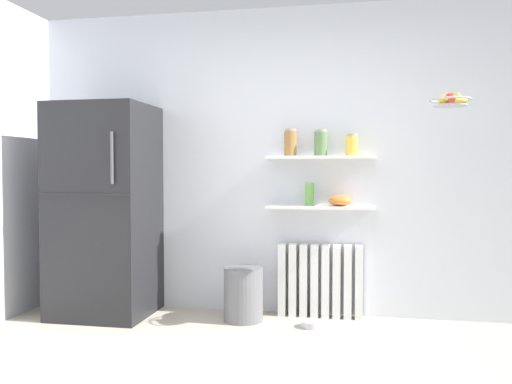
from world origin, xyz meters
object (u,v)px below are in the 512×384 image
pet_food_bowl (312,324)px  hanging_fruit_basket (451,100)px  refrigerator (105,210)px  storage_jar_2 (351,145)px  storage_jar_1 (321,143)px  vase (310,194)px  trash_bin (243,294)px  radiator (320,281)px  shelf_bowl (340,201)px  storage_jar_0 (290,143)px

pet_food_bowl → hanging_fruit_basket: bearing=-9.1°
refrigerator → storage_jar_2: refrigerator is taller
storage_jar_1 → hanging_fruit_basket: hanging_fruit_basket is taller
vase → storage_jar_2: bearing=0.0°
pet_food_bowl → hanging_fruit_basket: size_ratio=0.60×
refrigerator → storage_jar_1: 1.89m
vase → trash_bin: vase is taller
refrigerator → radiator: 1.90m
refrigerator → hanging_fruit_basket: refrigerator is taller
storage_jar_2 → trash_bin: storage_jar_2 is taller
storage_jar_2 → pet_food_bowl: bearing=-134.9°
refrigerator → shelf_bowl: (1.95, 0.24, 0.09)m
storage_jar_0 → trash_bin: 1.30m
storage_jar_2 → radiator: bearing=173.1°
shelf_bowl → pet_food_bowl: size_ratio=1.11×
storage_jar_0 → trash_bin: storage_jar_0 is taller
storage_jar_0 → storage_jar_1: size_ratio=1.04×
refrigerator → radiator: bearing=8.5°
pet_food_bowl → storage_jar_1: bearing=82.7°
storage_jar_1 → trash_bin: 1.38m
storage_jar_0 → vase: bearing=-0.0°
shelf_bowl → hanging_fruit_basket: bearing=-29.7°
trash_bin → storage_jar_0: bearing=30.7°
storage_jar_0 → storage_jar_2: 0.50m
pet_food_bowl → refrigerator: bearing=178.4°
vase → trash_bin: size_ratio=0.43×
storage_jar_1 → vase: size_ratio=1.14×
storage_jar_1 → storage_jar_0: bearing=180.0°
storage_jar_2 → shelf_bowl: storage_jar_2 is taller
storage_jar_2 → trash_bin: bearing=-166.2°
refrigerator → trash_bin: bearing=1.4°
storage_jar_2 → hanging_fruit_basket: (0.69, -0.44, 0.28)m
storage_jar_1 → storage_jar_2: storage_jar_1 is taller
shelf_bowl → pet_food_bowl: bearing=-124.7°
radiator → trash_bin: size_ratio=1.61×
hanging_fruit_basket → trash_bin: bearing=171.3°
trash_bin → pet_food_bowl: bearing=-7.8°
vase → pet_food_bowl: (0.05, -0.29, -1.00)m
storage_jar_1 → pet_food_bowl: 1.45m
refrigerator → radiator: (1.79, 0.27, -0.58)m
storage_jar_2 → shelf_bowl: 0.46m
pet_food_bowl → storage_jar_0: bearing=126.5°
refrigerator → storage_jar_2: 2.12m
shelf_bowl → hanging_fruit_basket: size_ratio=0.67×
shelf_bowl → trash_bin: 1.10m
storage_jar_2 → hanging_fruit_basket: size_ratio=0.61×
vase → hanging_fruit_basket: (1.03, -0.44, 0.69)m
vase → pet_food_bowl: bearing=-80.0°
storage_jar_2 → pet_food_bowl: storage_jar_2 is taller
radiator → storage_jar_2: bearing=-6.9°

